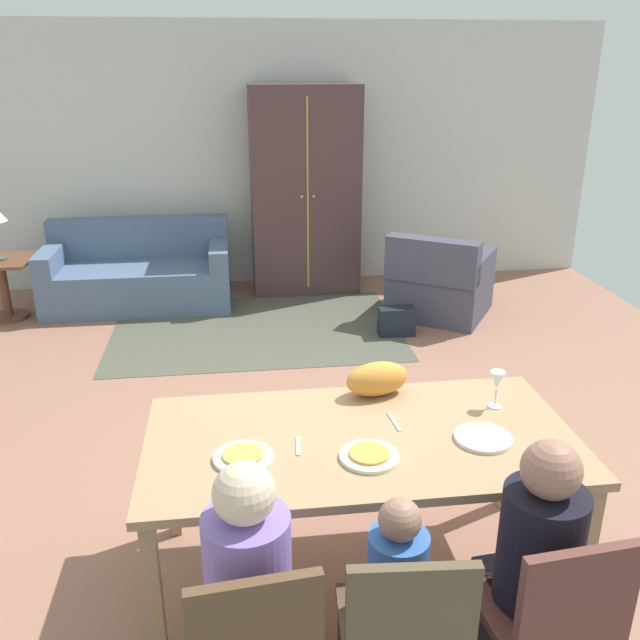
{
  "coord_description": "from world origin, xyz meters",
  "views": [
    {
      "loc": [
        -0.47,
        -3.74,
        2.3
      ],
      "look_at": [
        0.02,
        -0.01,
        0.85
      ],
      "focal_mm": 37.66,
      "sensor_mm": 36.0,
      "label": 1
    }
  ],
  "objects_px": {
    "plate_near_woman": "(483,438)",
    "person_woman": "(530,577)",
    "dining_chair_woman": "(553,617)",
    "armoire": "(305,191)",
    "dining_chair_child": "(403,633)",
    "handbag": "(396,321)",
    "dining_table": "(361,449)",
    "couch": "(139,275)",
    "armchair": "(439,283)",
    "plate_near_child": "(369,456)",
    "person_child": "(394,608)",
    "wine_glass": "(497,382)",
    "person_man": "(249,604)",
    "cat": "(377,379)",
    "plate_near_man": "(243,457)",
    "side_table": "(3,280)"
  },
  "relations": [
    {
      "from": "plate_near_man",
      "to": "handbag",
      "type": "distance_m",
      "value": 3.42
    },
    {
      "from": "plate_near_woman",
      "to": "plate_near_child",
      "type": "bearing_deg",
      "value": -171.27
    },
    {
      "from": "person_man",
      "to": "side_table",
      "type": "relative_size",
      "value": 1.91
    },
    {
      "from": "dining_table",
      "to": "plate_near_man",
      "type": "xyz_separation_m",
      "value": [
        -0.52,
        -0.12,
        0.08
      ]
    },
    {
      "from": "person_child",
      "to": "dining_chair_woman",
      "type": "height_order",
      "value": "person_child"
    },
    {
      "from": "dining_table",
      "to": "armoire",
      "type": "relative_size",
      "value": 0.9
    },
    {
      "from": "plate_near_woman",
      "to": "dining_chair_woman",
      "type": "bearing_deg",
      "value": -89.44
    },
    {
      "from": "person_woman",
      "to": "side_table",
      "type": "bearing_deg",
      "value": 125.61
    },
    {
      "from": "dining_table",
      "to": "side_table",
      "type": "height_order",
      "value": "dining_table"
    },
    {
      "from": "dining_chair_woman",
      "to": "wine_glass",
      "type": "bearing_deg",
      "value": 81.43
    },
    {
      "from": "plate_near_child",
      "to": "person_child",
      "type": "relative_size",
      "value": 0.27
    },
    {
      "from": "dining_table",
      "to": "armoire",
      "type": "xyz_separation_m",
      "value": [
        0.22,
        4.36,
        0.36
      ]
    },
    {
      "from": "dining_table",
      "to": "cat",
      "type": "bearing_deg",
      "value": 68.47
    },
    {
      "from": "dining_chair_child",
      "to": "handbag",
      "type": "height_order",
      "value": "dining_chair_child"
    },
    {
      "from": "wine_glass",
      "to": "person_man",
      "type": "relative_size",
      "value": 0.17
    },
    {
      "from": "person_man",
      "to": "dining_chair_child",
      "type": "relative_size",
      "value": 1.28
    },
    {
      "from": "plate_near_woman",
      "to": "person_woman",
      "type": "bearing_deg",
      "value": -90.32
    },
    {
      "from": "plate_near_woman",
      "to": "couch",
      "type": "relative_size",
      "value": 0.14
    },
    {
      "from": "dining_table",
      "to": "armchair",
      "type": "height_order",
      "value": "armchair"
    },
    {
      "from": "dining_chair_woman",
      "to": "person_child",
      "type": "bearing_deg",
      "value": 162.11
    },
    {
      "from": "wine_glass",
      "to": "armchair",
      "type": "distance_m",
      "value": 3.33
    },
    {
      "from": "plate_near_child",
      "to": "person_child",
      "type": "bearing_deg",
      "value": -89.73
    },
    {
      "from": "couch",
      "to": "armchair",
      "type": "bearing_deg",
      "value": -13.67
    },
    {
      "from": "plate_near_man",
      "to": "person_woman",
      "type": "relative_size",
      "value": 0.23
    },
    {
      "from": "person_woman",
      "to": "side_table",
      "type": "height_order",
      "value": "person_woman"
    },
    {
      "from": "person_man",
      "to": "armoire",
      "type": "distance_m",
      "value": 5.11
    },
    {
      "from": "dining_chair_child",
      "to": "dining_chair_woman",
      "type": "distance_m",
      "value": 0.53
    },
    {
      "from": "wine_glass",
      "to": "dining_chair_woman",
      "type": "distance_m",
      "value": 1.11
    },
    {
      "from": "dining_table",
      "to": "plate_near_child",
      "type": "distance_m",
      "value": 0.2
    },
    {
      "from": "dining_chair_child",
      "to": "person_woman",
      "type": "height_order",
      "value": "person_woman"
    },
    {
      "from": "wine_glass",
      "to": "plate_near_child",
      "type": "bearing_deg",
      "value": -152.17
    },
    {
      "from": "plate_near_man",
      "to": "armoire",
      "type": "relative_size",
      "value": 0.12
    },
    {
      "from": "couch",
      "to": "dining_chair_woman",
      "type": "bearing_deg",
      "value": -67.78
    },
    {
      "from": "plate_near_man",
      "to": "handbag",
      "type": "height_order",
      "value": "plate_near_man"
    },
    {
      "from": "wine_glass",
      "to": "handbag",
      "type": "bearing_deg",
      "value": 85.73
    },
    {
      "from": "plate_near_child",
      "to": "handbag",
      "type": "distance_m",
      "value": 3.29
    },
    {
      "from": "plate_near_man",
      "to": "side_table",
      "type": "xyz_separation_m",
      "value": [
        -2.18,
        3.95,
        -0.39
      ]
    },
    {
      "from": "person_man",
      "to": "dining_chair_woman",
      "type": "bearing_deg",
      "value": -9.43
    },
    {
      "from": "dining_chair_woman",
      "to": "armoire",
      "type": "height_order",
      "value": "armoire"
    },
    {
      "from": "plate_near_man",
      "to": "wine_glass",
      "type": "distance_m",
      "value": 1.25
    },
    {
      "from": "dining_table",
      "to": "side_table",
      "type": "relative_size",
      "value": 3.27
    },
    {
      "from": "plate_near_woman",
      "to": "couch",
      "type": "height_order",
      "value": "couch"
    },
    {
      "from": "dining_table",
      "to": "plate_near_child",
      "type": "height_order",
      "value": "plate_near_child"
    },
    {
      "from": "dining_chair_woman",
      "to": "armoire",
      "type": "relative_size",
      "value": 0.41
    },
    {
      "from": "person_man",
      "to": "armchair",
      "type": "height_order",
      "value": "person_man"
    },
    {
      "from": "plate_near_child",
      "to": "armchair",
      "type": "xyz_separation_m",
      "value": [
        1.41,
        3.56,
        -0.45
      ]
    },
    {
      "from": "dining_chair_woman",
      "to": "cat",
      "type": "bearing_deg",
      "value": 107.22
    },
    {
      "from": "cat",
      "to": "dining_table",
      "type": "bearing_deg",
      "value": -123.5
    },
    {
      "from": "person_child",
      "to": "armchair",
      "type": "distance_m",
      "value": 4.29
    },
    {
      "from": "plate_near_woman",
      "to": "armoire",
      "type": "xyz_separation_m",
      "value": [
        -0.3,
        4.46,
        0.28
      ]
    }
  ]
}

